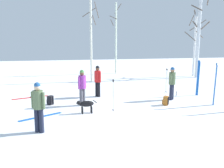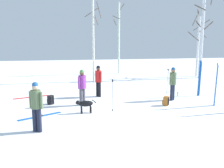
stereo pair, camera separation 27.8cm
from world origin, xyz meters
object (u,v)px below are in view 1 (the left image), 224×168
Objects in this scene: ski_poles_1 at (113,95)px; ski_poles_0 at (166,80)px; ski_pair_planted_1 at (215,85)px; ski_pair_lying_0 at (41,117)px; dog at (86,104)px; backpack_0 at (50,100)px; backpack_1 at (166,101)px; birch_tree_2 at (91,31)px; birch_tree_5 at (195,45)px; birch_tree_3 at (116,37)px; person_3 at (38,104)px; ski_pair_lying_1 at (31,98)px; water_bottle_0 at (177,94)px; person_0 at (98,79)px; birch_tree_4 at (199,33)px; person_2 at (172,81)px; person_1 at (82,85)px; ski_pair_planted_0 at (198,78)px.

ski_poles_0 is at bearing 38.68° from ski_poles_1.
ski_pair_lying_0 is at bearing -178.88° from ski_pair_planted_1.
backpack_0 is at bearing 131.11° from dog.
backpack_1 is 8.81m from birch_tree_2.
birch_tree_5 is (12.15, 9.22, 2.67)m from ski_pair_lying_0.
ski_pair_lying_0 is 0.26× the size of birch_tree_3.
backpack_1 is at bearing -114.90° from ski_poles_0.
person_3 reaches higher than ski_pair_lying_0.
water_bottle_0 is (7.97, -1.20, 0.10)m from ski_pair_lying_1.
person_0 is at bearing -93.80° from birch_tree_2.
birch_tree_2 reaches higher than ski_poles_1.
birch_tree_4 reaches higher than ski_poles_0.
ski_pair_planted_1 is at bearing -59.51° from birch_tree_2.
person_3 is 3.90× the size of backpack_1.
person_2 is 1.92× the size of dog.
person_1 is 6.28m from ski_pair_planted_1.
dog is 0.63× the size of ski_poles_1.
birch_tree_2 is (0.35, 5.20, 2.76)m from person_0.
ski_poles_0 is at bearing -53.58° from birch_tree_2.
person_2 is 0.25× the size of birch_tree_4.
ski_pair_planted_1 is at bearing -21.57° from ski_pair_lying_1.
ski_pair_planted_1 reaches higher than ski_pair_lying_1.
dog is 6.16m from ski_pair_planted_1.
water_bottle_0 is 8.45m from birch_tree_4.
ski_pair_planted_1 reaches higher than dog.
person_2 reaches higher than ski_pair_lying_1.
ski_pair_planted_0 is at bearing 2.70° from backpack_0.
ski_pair_lying_0 is at bearing -99.27° from backpack_0.
person_0 is 3.88m from backpack_1.
water_bottle_0 is at bearing 4.30° from backpack_0.
birch_tree_5 is at bearing 53.33° from person_2.
ski_poles_0 is 6.76m from backpack_0.
ski_pair_planted_1 is 1.40× the size of ski_poles_0.
ski_pair_planted_0 is at bearing -8.30° from ski_pair_lying_1.
ski_pair_lying_0 is 15.49m from birch_tree_5.
ski_pair_lying_1 is at bearing 99.26° from person_3.
dog is at bearing -179.91° from ski_pair_planted_1.
person_1 is at bearing 61.12° from person_3.
birch_tree_3 is at bearing 67.30° from person_3.
birch_tree_4 is (5.52, 6.82, 2.63)m from person_2.
person_3 is 1.19× the size of ski_poles_0.
ski_poles_0 is (7.71, -0.39, 0.76)m from ski_pair_lying_1.
person_1 and person_3 have the same top height.
birch_tree_4 is (11.68, 6.52, 3.40)m from backpack_0.
ski_pair_planted_0 is at bearing -118.56° from birch_tree_5.
person_1 is (-0.99, -1.67, 0.00)m from person_0.
ski_pair_planted_0 is at bearing -33.01° from ski_poles_0.
ski_pair_lying_1 is at bearing 177.10° from ski_poles_0.
birch_tree_5 is at bearing 37.20° from ski_pair_lying_0.
person_2 is at bearing -22.49° from person_0.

